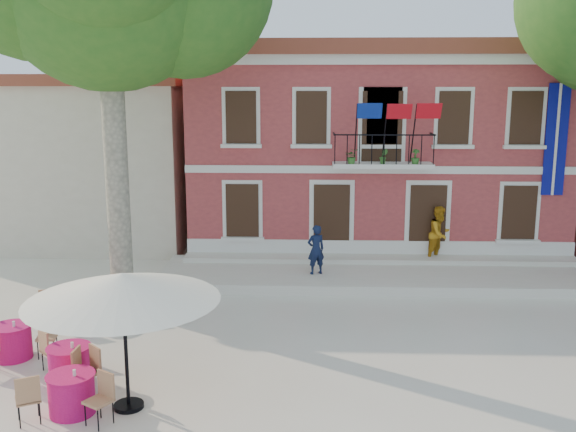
{
  "coord_description": "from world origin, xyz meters",
  "views": [
    {
      "loc": [
        -0.25,
        -15.12,
        5.96
      ],
      "look_at": [
        -0.97,
        3.5,
        2.22
      ],
      "focal_mm": 40.0,
      "sensor_mm": 36.0,
      "label": 1
    }
  ],
  "objects_px": {
    "patio_umbrella": "(123,287)",
    "pedestrian_orange": "(440,234)",
    "cafe_table_0": "(12,340)",
    "cafe_table_3": "(79,303)",
    "pedestrian_navy": "(316,250)",
    "cafe_table_1": "(71,392)",
    "cafe_table_2": "(70,363)"
  },
  "relations": [
    {
      "from": "pedestrian_navy",
      "to": "pedestrian_orange",
      "type": "bearing_deg",
      "value": 179.48
    },
    {
      "from": "pedestrian_orange",
      "to": "cafe_table_0",
      "type": "xyz_separation_m",
      "value": [
        -10.9,
        -7.6,
        -0.79
      ]
    },
    {
      "from": "pedestrian_navy",
      "to": "cafe_table_0",
      "type": "relative_size",
      "value": 0.84
    },
    {
      "from": "pedestrian_navy",
      "to": "cafe_table_1",
      "type": "xyz_separation_m",
      "value": [
        -4.56,
        -8.29,
        -0.64
      ]
    },
    {
      "from": "cafe_table_2",
      "to": "cafe_table_1",
      "type": "bearing_deg",
      "value": -67.87
    },
    {
      "from": "cafe_table_3",
      "to": "patio_umbrella",
      "type": "bearing_deg",
      "value": -60.54
    },
    {
      "from": "patio_umbrella",
      "to": "cafe_table_3",
      "type": "xyz_separation_m",
      "value": [
        -2.63,
        4.66,
        -1.96
      ]
    },
    {
      "from": "patio_umbrella",
      "to": "pedestrian_orange",
      "type": "bearing_deg",
      "value": 51.81
    },
    {
      "from": "patio_umbrella",
      "to": "pedestrian_navy",
      "type": "height_order",
      "value": "patio_umbrella"
    },
    {
      "from": "pedestrian_navy",
      "to": "cafe_table_2",
      "type": "relative_size",
      "value": 0.91
    },
    {
      "from": "cafe_table_2",
      "to": "pedestrian_orange",
      "type": "bearing_deg",
      "value": 43.56
    },
    {
      "from": "cafe_table_0",
      "to": "cafe_table_1",
      "type": "distance_m",
      "value": 3.28
    },
    {
      "from": "pedestrian_orange",
      "to": "cafe_table_3",
      "type": "xyz_separation_m",
      "value": [
        -10.3,
        -5.09,
        -0.8
      ]
    },
    {
      "from": "patio_umbrella",
      "to": "pedestrian_navy",
      "type": "bearing_deg",
      "value": 66.07
    },
    {
      "from": "patio_umbrella",
      "to": "cafe_table_2",
      "type": "distance_m",
      "value": 2.68
    },
    {
      "from": "patio_umbrella",
      "to": "cafe_table_1",
      "type": "height_order",
      "value": "patio_umbrella"
    },
    {
      "from": "pedestrian_navy",
      "to": "cafe_table_3",
      "type": "bearing_deg",
      "value": 5.55
    },
    {
      "from": "cafe_table_1",
      "to": "cafe_table_0",
      "type": "bearing_deg",
      "value": 133.21
    },
    {
      "from": "cafe_table_0",
      "to": "pedestrian_navy",
      "type": "bearing_deg",
      "value": 40.93
    },
    {
      "from": "cafe_table_3",
      "to": "pedestrian_navy",
      "type": "bearing_deg",
      "value": 28.61
    },
    {
      "from": "pedestrian_navy",
      "to": "pedestrian_orange",
      "type": "distance_m",
      "value": 4.44
    },
    {
      "from": "patio_umbrella",
      "to": "cafe_table_0",
      "type": "relative_size",
      "value": 1.94
    },
    {
      "from": "cafe_table_1",
      "to": "cafe_table_3",
      "type": "bearing_deg",
      "value": 108.57
    },
    {
      "from": "pedestrian_orange",
      "to": "cafe_table_2",
      "type": "xyz_separation_m",
      "value": [
        -9.17,
        -8.72,
        -0.8
      ]
    },
    {
      "from": "pedestrian_navy",
      "to": "cafe_table_1",
      "type": "bearing_deg",
      "value": 38.14
    },
    {
      "from": "patio_umbrella",
      "to": "cafe_table_3",
      "type": "height_order",
      "value": "patio_umbrella"
    },
    {
      "from": "cafe_table_1",
      "to": "cafe_table_3",
      "type": "relative_size",
      "value": 0.97
    },
    {
      "from": "patio_umbrella",
      "to": "cafe_table_2",
      "type": "bearing_deg",
      "value": 145.65
    },
    {
      "from": "cafe_table_0",
      "to": "patio_umbrella",
      "type": "bearing_deg",
      "value": -33.59
    },
    {
      "from": "cafe_table_0",
      "to": "cafe_table_3",
      "type": "bearing_deg",
      "value": 76.63
    },
    {
      "from": "cafe_table_3",
      "to": "pedestrian_orange",
      "type": "bearing_deg",
      "value": 26.27
    },
    {
      "from": "cafe_table_1",
      "to": "cafe_table_3",
      "type": "distance_m",
      "value": 5.18
    }
  ]
}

